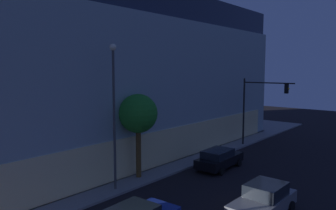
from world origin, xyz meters
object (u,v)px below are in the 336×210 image
object	(u,v)px
modern_building	(95,76)
car_black	(219,158)
car_grey	(264,200)
sidewalk_tree	(138,114)
traffic_light_far_corner	(258,101)
street_lamp_sidewalk	(114,101)

from	to	relation	value
modern_building	car_black	distance (m)	16.09
car_grey	sidewalk_tree	bearing A→B (deg)	90.94
modern_building	sidewalk_tree	world-z (taller)	modern_building
sidewalk_tree	car_grey	size ratio (longest dim) A/B	1.28
modern_building	traffic_light_far_corner	distance (m)	17.00
modern_building	car_grey	bearing A→B (deg)	-103.25
car_black	traffic_light_far_corner	bearing A→B (deg)	5.02
traffic_light_far_corner	car_black	xyz separation A→B (m)	(-8.53, -0.75, -3.95)
modern_building	car_grey	distance (m)	22.53
street_lamp_sidewalk	car_black	xyz separation A→B (m)	(8.57, -2.59, -5.07)
car_grey	car_black	bearing A→B (deg)	47.54
sidewalk_tree	car_black	xyz separation A→B (m)	(5.92, -3.12, -3.91)
sidewalk_tree	car_black	distance (m)	7.75
car_grey	car_black	size ratio (longest dim) A/B	0.99
modern_building	street_lamp_sidewalk	xyz separation A→B (m)	(-7.76, -12.14, -1.36)
street_lamp_sidewalk	car_grey	bearing A→B (deg)	-72.49
modern_building	car_grey	world-z (taller)	modern_building
street_lamp_sidewalk	sidewalk_tree	size ratio (longest dim) A/B	1.55
street_lamp_sidewalk	car_grey	world-z (taller)	street_lamp_sidewalk
sidewalk_tree	car_grey	distance (m)	10.18
sidewalk_tree	traffic_light_far_corner	bearing A→B (deg)	-9.29
street_lamp_sidewalk	car_black	distance (m)	10.29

